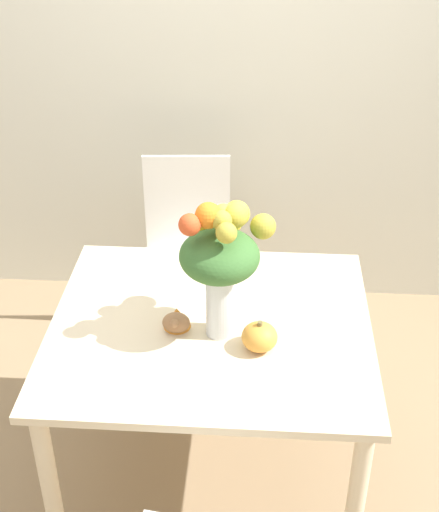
# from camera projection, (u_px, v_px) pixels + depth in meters

# --- Properties ---
(ground_plane) EXTENTS (12.00, 12.00, 0.00)m
(ground_plane) POSITION_uv_depth(u_px,v_px,m) (212.00, 472.00, 2.88)
(ground_plane) COLOR #8E7556
(wall_back) EXTENTS (8.00, 0.06, 2.70)m
(wall_back) POSITION_uv_depth(u_px,v_px,m) (232.00, 44.00, 3.30)
(wall_back) COLOR silver
(wall_back) RESTS_ON ground_plane
(dining_table) EXTENTS (1.12, 0.98, 0.75)m
(dining_table) POSITION_uv_depth(u_px,v_px,m) (211.00, 347.00, 2.54)
(dining_table) COLOR beige
(dining_table) RESTS_ON ground_plane
(flower_vase) EXTENTS (0.31, 0.33, 0.50)m
(flower_vase) POSITION_uv_depth(u_px,v_px,m) (222.00, 254.00, 2.29)
(flower_vase) COLOR silver
(flower_vase) RESTS_ON dining_table
(pumpkin) EXTENTS (0.12, 0.12, 0.11)m
(pumpkin) POSITION_uv_depth(u_px,v_px,m) (260.00, 337.00, 2.35)
(pumpkin) COLOR gold
(pumpkin) RESTS_ON dining_table
(turkey_figurine) EXTENTS (0.10, 0.13, 0.08)m
(turkey_figurine) POSITION_uv_depth(u_px,v_px,m) (177.00, 320.00, 2.44)
(turkey_figurine) COLOR #936642
(turkey_figurine) RESTS_ON dining_table
(dining_chair_near_window) EXTENTS (0.45, 0.45, 0.95)m
(dining_chair_near_window) POSITION_uv_depth(u_px,v_px,m) (187.00, 257.00, 3.34)
(dining_chair_near_window) COLOR white
(dining_chair_near_window) RESTS_ON ground_plane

